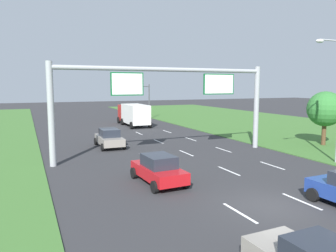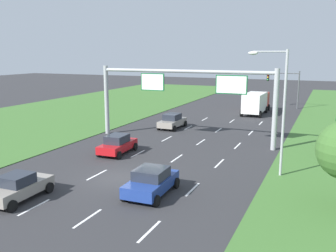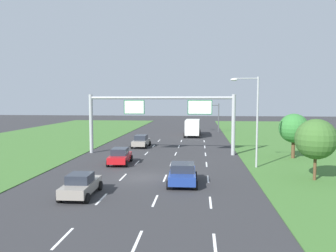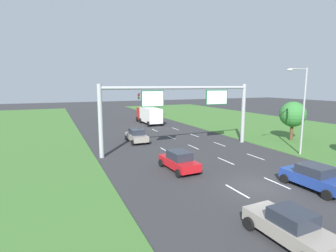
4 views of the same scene
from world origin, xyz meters
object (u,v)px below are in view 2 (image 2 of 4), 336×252
object	(u,v)px
car_mid_lane	(151,181)
street_lamp	(279,102)
sign_gantry	(185,90)
box_truck	(256,102)
car_near_red	(172,121)
car_far_ahead	(19,187)
traffic_light_mast	(285,83)
car_lead_silver	(117,144)

from	to	relation	value
car_mid_lane	street_lamp	distance (m)	9.97
sign_gantry	street_lamp	size ratio (longest dim) A/B	2.03
car_mid_lane	box_truck	world-z (taller)	box_truck
car_near_red	car_far_ahead	world-z (taller)	car_near_red
car_near_red	car_far_ahead	size ratio (longest dim) A/B	1.04
box_truck	traffic_light_mast	bearing A→B (deg)	68.15
car_far_ahead	box_truck	bearing A→B (deg)	78.09
box_truck	sign_gantry	xyz separation A→B (m)	(-3.13, -19.22, 3.26)
sign_gantry	street_lamp	xyz separation A→B (m)	(9.29, -7.00, 0.21)
box_truck	car_mid_lane	bearing A→B (deg)	-89.19
car_mid_lane	sign_gantry	bearing A→B (deg)	101.24
box_truck	sign_gantry	bearing A→B (deg)	-98.35
sign_gantry	car_lead_silver	bearing A→B (deg)	-118.75
car_lead_silver	box_truck	size ratio (longest dim) A/B	0.52
traffic_light_mast	car_mid_lane	bearing A→B (deg)	-94.31
traffic_light_mast	box_truck	bearing A→B (deg)	-112.76
street_lamp	car_near_red	bearing A→B (deg)	136.22
car_near_red	car_mid_lane	world-z (taller)	car_near_red
sign_gantry	street_lamp	bearing A→B (deg)	-37.01
car_far_ahead	car_near_red	bearing A→B (deg)	88.38
sign_gantry	traffic_light_mast	bearing A→B (deg)	76.96
car_far_ahead	street_lamp	distance (m)	16.97
car_lead_silver	sign_gantry	world-z (taller)	sign_gantry
car_lead_silver	sign_gantry	bearing A→B (deg)	58.29
sign_gantry	street_lamp	distance (m)	11.64
car_far_ahead	traffic_light_mast	size ratio (longest dim) A/B	0.73
car_lead_silver	traffic_light_mast	xyz separation A→B (m)	(9.60, 32.64, 3.07)
traffic_light_mast	car_near_red	bearing A→B (deg)	-114.52
car_mid_lane	street_lamp	bearing A→B (deg)	44.81
car_far_ahead	sign_gantry	world-z (taller)	sign_gantry
car_near_red	box_truck	xyz separation A→B (m)	(6.63, 13.97, 0.80)
car_near_red	car_lead_silver	world-z (taller)	car_near_red
traffic_light_mast	street_lamp	distance (m)	33.40
car_far_ahead	street_lamp	world-z (taller)	street_lamp
car_mid_lane	car_lead_silver	bearing A→B (deg)	131.34
car_near_red	street_lamp	bearing A→B (deg)	-42.78
car_near_red	traffic_light_mast	bearing A→B (deg)	66.47
car_near_red	car_far_ahead	bearing A→B (deg)	-89.01
box_truck	street_lamp	world-z (taller)	street_lamp
box_truck	car_near_red	bearing A→B (deg)	-114.47
car_mid_lane	traffic_light_mast	distance (m)	39.97
car_mid_lane	sign_gantry	distance (m)	14.45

